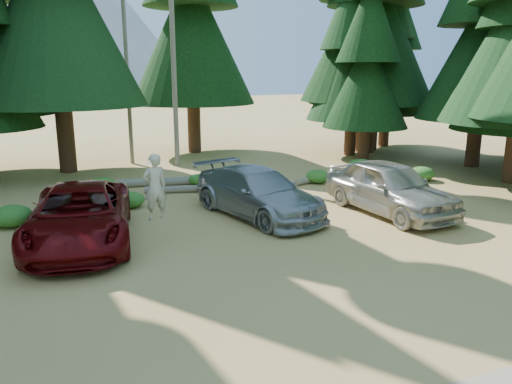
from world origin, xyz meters
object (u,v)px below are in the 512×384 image
log_left (177,181)px  log_mid (189,189)px  silver_minivan_right (390,187)px  red_pickup (80,216)px  log_right (332,175)px  frisbee_player (155,187)px  silver_minivan_center (258,192)px

log_left → log_mid: (0.14, -1.47, -0.03)m
silver_minivan_right → log_left: size_ratio=1.09×
silver_minivan_right → log_mid: silver_minivan_right is taller
red_pickup → silver_minivan_right: silver_minivan_right is taller
log_mid → log_right: size_ratio=0.77×
log_left → log_right: (6.67, -1.36, -0.03)m
frisbee_player → log_left: bearing=-117.6°
silver_minivan_center → log_right: 6.67m
silver_minivan_center → silver_minivan_right: bearing=-32.6°
frisbee_player → log_left: (2.14, 6.62, -1.37)m
red_pickup → frisbee_player: (2.00, -0.51, 0.75)m
red_pickup → log_left: bearing=64.3°
log_right → log_mid: bearing=162.9°
log_left → log_right: size_ratio=1.06×
log_right → silver_minivan_right: bearing=-119.1°
silver_minivan_right → log_left: 8.85m
silver_minivan_center → log_left: silver_minivan_center is taller
red_pickup → log_mid: (4.28, 4.64, -0.65)m
frisbee_player → log_right: size_ratio=0.42×
red_pickup → silver_minivan_right: bearing=4.3°
silver_minivan_center → log_right: bearing=23.4°
silver_minivan_center → frisbee_player: (-3.58, -1.18, 0.76)m
red_pickup → silver_minivan_right: (9.76, -0.69, 0.08)m
silver_minivan_center → log_right: silver_minivan_center is taller
frisbee_player → log_right: (8.82, 5.26, -1.40)m
red_pickup → log_left: red_pickup is taller
log_left → log_mid: 1.47m
red_pickup → log_right: bearing=32.1°
log_mid → log_right: 6.54m
frisbee_player → red_pickup: bearing=-24.1°
silver_minivan_center → log_left: 5.66m
frisbee_player → log_mid: 5.80m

